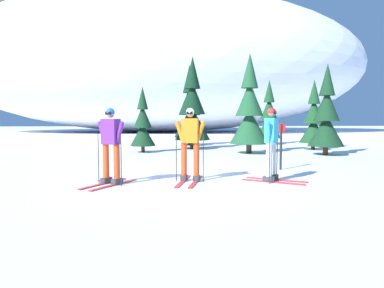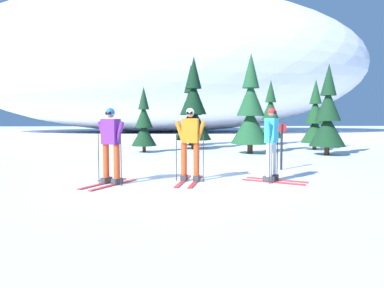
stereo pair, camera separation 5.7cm
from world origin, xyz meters
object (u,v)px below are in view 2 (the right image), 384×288
pine_tree_center (250,112)px  pine_tree_center_left (194,110)px  skier_purple_jacket (111,144)px  trail_marker_post (282,144)px  skier_orange_jacket (190,143)px  pine_tree_left (191,112)px  pine_tree_far_left (144,125)px  pine_tree_center_right (270,117)px  pine_tree_far_right (315,120)px  pine_tree_right (328,117)px  skier_cyan_jacket (272,142)px

pine_tree_center → pine_tree_center_left: bearing=133.6°
skier_purple_jacket → trail_marker_post: (4.82, 2.06, -0.16)m
skier_orange_jacket → pine_tree_left: pine_tree_left is taller
pine_tree_far_left → pine_tree_center: (4.81, -0.87, 0.60)m
pine_tree_center_right → pine_tree_far_right: 3.94m
pine_tree_far_left → pine_tree_right: pine_tree_right is taller
pine_tree_far_right → skier_purple_jacket: bearing=-134.8°
skier_purple_jacket → skier_cyan_jacket: bearing=1.9°
skier_purple_jacket → pine_tree_center_right: 14.55m
skier_purple_jacket → pine_tree_center_left: size_ratio=0.39×
pine_tree_far_left → pine_tree_far_right: bearing=5.5°
skier_orange_jacket → pine_tree_center: pine_tree_center is taller
pine_tree_center_left → pine_tree_center_right: (4.85, 2.93, -0.35)m
skier_cyan_jacket → pine_tree_center: size_ratio=0.41×
pine_tree_far_right → trail_marker_post: pine_tree_far_right is taller
pine_tree_left → pine_tree_center_left: bearing=-89.9°
pine_tree_far_left → pine_tree_center_left: pine_tree_center_left is taller
pine_tree_center → pine_tree_right: size_ratio=1.15×
pine_tree_far_left → pine_tree_center_right: pine_tree_center_right is taller
skier_orange_jacket → skier_purple_jacket: (-1.91, -0.27, 0.00)m
skier_orange_jacket → pine_tree_center_right: bearing=65.6°
skier_orange_jacket → skier_purple_jacket: skier_orange_jacket is taller
pine_tree_left → pine_tree_right: size_ratio=1.20×
pine_tree_center_right → trail_marker_post: pine_tree_center_right is taller
skier_purple_jacket → pine_tree_far_left: 7.91m
skier_purple_jacket → pine_tree_far_right: bearing=45.2°
pine_tree_center_right → pine_tree_center: bearing=-114.5°
pine_tree_center → trail_marker_post: (-0.16, -4.98, -1.06)m
skier_orange_jacket → pine_tree_center_right: (5.55, 12.20, 0.67)m
skier_orange_jacket → pine_tree_center_left: 9.35m
skier_purple_jacket → pine_tree_center_right: size_ratio=0.47×
trail_marker_post → skier_cyan_jacket: bearing=-114.4°
pine_tree_left → pine_tree_center_left: 2.50m
skier_purple_jacket → skier_orange_jacket: bearing=8.0°
pine_tree_far_left → trail_marker_post: pine_tree_far_left is taller
pine_tree_center_right → pine_tree_right: (0.66, -6.34, 0.00)m
pine_tree_center_right → pine_tree_right: bearing=-84.1°
skier_cyan_jacket → pine_tree_far_left: size_ratio=0.61×
pine_tree_left → trail_marker_post: 10.29m
pine_tree_left → skier_purple_jacket: bearing=-102.2°
pine_tree_center_left → pine_tree_right: size_ratio=1.21×
pine_tree_far_right → trail_marker_post: size_ratio=2.47×
skier_cyan_jacket → skier_orange_jacket: 2.04m
pine_tree_far_left → pine_tree_far_right: pine_tree_far_right is taller
pine_tree_far_left → pine_tree_left: size_ratio=0.65×
skier_orange_jacket → pine_tree_center: bearing=65.6°
pine_tree_left → trail_marker_post: (2.22, -9.98, -1.15)m
pine_tree_center → skier_orange_jacket: bearing=-114.4°
skier_orange_jacket → pine_tree_far_left: 7.84m
skier_orange_jacket → pine_tree_right: size_ratio=0.47×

